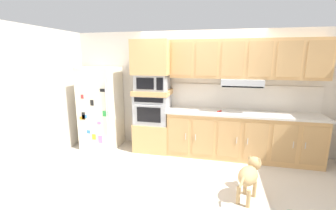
{
  "coord_description": "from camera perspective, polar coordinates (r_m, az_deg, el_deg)",
  "views": [
    {
      "loc": [
        0.42,
        -3.71,
        1.97
      ],
      "look_at": [
        -0.48,
        0.18,
        1.12
      ],
      "focal_mm": 24.22,
      "sensor_mm": 36.0,
      "label": 1
    }
  ],
  "objects": [
    {
      "name": "built_in_oven",
      "position": [
        4.78,
        -3.83,
        -0.94
      ],
      "size": [
        0.7,
        0.62,
        0.6
      ],
      "color": "#A8AAAF",
      "rests_on": "oven_base_cabinet"
    },
    {
      "name": "microwave",
      "position": [
        4.69,
        -3.92,
        5.74
      ],
      "size": [
        0.64,
        0.54,
        0.32
      ],
      "color": "#A8AAAF",
      "rests_on": "appliance_mid_shelf"
    },
    {
      "name": "oven_base_cabinet",
      "position": [
        4.95,
        -3.72,
        -7.72
      ],
      "size": [
        0.74,
        0.62,
        0.6
      ],
      "primitive_type": "cube",
      "color": "tan",
      "rests_on": "ground"
    },
    {
      "name": "back_kitchen_wall",
      "position": [
        4.89,
        7.92,
        3.44
      ],
      "size": [
        6.2,
        0.12,
        2.5
      ],
      "primitive_type": "cube",
      "color": "beige",
      "rests_on": "ground"
    },
    {
      "name": "dog",
      "position": [
        3.49,
        19.81,
        -16.01
      ],
      "size": [
        0.4,
        0.74,
        0.56
      ],
      "rotation": [
        0.0,
        0.0,
        1.17
      ],
      "color": "tan",
      "rests_on": "ground"
    },
    {
      "name": "appliance_mid_shelf",
      "position": [
        4.72,
        -3.88,
        3.21
      ],
      "size": [
        0.74,
        0.62,
        0.1
      ],
      "primitive_type": "cube",
      "color": "tan",
      "rests_on": "built_in_oven"
    },
    {
      "name": "side_panel_left",
      "position": [
        4.97,
        -27.67,
        2.31
      ],
      "size": [
        0.12,
        7.1,
        2.5
      ],
      "primitive_type": "cube",
      "color": "beige",
      "rests_on": "ground"
    },
    {
      "name": "upper_cabinet_with_hood",
      "position": [
        4.61,
        18.84,
        10.54
      ],
      "size": [
        2.87,
        0.48,
        0.88
      ],
      "color": "tan",
      "rests_on": "backsplash_panel"
    },
    {
      "name": "backsplash_panel",
      "position": [
        4.84,
        18.11,
        1.9
      ],
      "size": [
        2.91,
        0.02,
        0.5
      ],
      "primitive_type": "cube",
      "color": "silver",
      "rests_on": "countertop_slab"
    },
    {
      "name": "lower_cabinet_run",
      "position": [
        4.73,
        17.83,
        -7.43
      ],
      "size": [
        2.87,
        0.63,
        0.88
      ],
      "color": "tan",
      "rests_on": "ground"
    },
    {
      "name": "ground_plane",
      "position": [
        4.22,
        5.99,
        -15.85
      ],
      "size": [
        9.6,
        9.6,
        0.0
      ],
      "primitive_type": "plane",
      "color": "beige"
    },
    {
      "name": "appliance_upper_cabinet",
      "position": [
        4.66,
        -4.01,
        11.87
      ],
      "size": [
        0.74,
        0.62,
        0.68
      ],
      "primitive_type": "cube",
      "color": "tan",
      "rests_on": "microwave"
    },
    {
      "name": "countertop_slab",
      "position": [
        4.61,
        18.19,
        -2.01
      ],
      "size": [
        2.91,
        0.64,
        0.04
      ],
      "primitive_type": "cube",
      "color": "beige",
      "rests_on": "lower_cabinet_run"
    },
    {
      "name": "refrigerator",
      "position": [
        5.18,
        -16.48,
        -0.64
      ],
      "size": [
        0.76,
        0.73,
        1.76
      ],
      "color": "silver",
      "rests_on": "ground"
    },
    {
      "name": "screwdriver",
      "position": [
        4.52,
        12.9,
        -1.55
      ],
      "size": [
        0.17,
        0.17,
        0.03
      ],
      "color": "red",
      "rests_on": "countertop_slab"
    }
  ]
}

